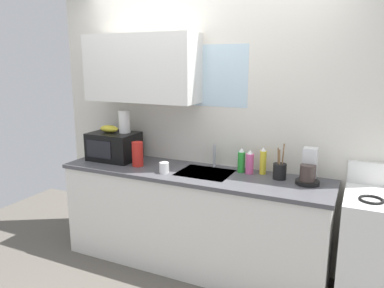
{
  "coord_description": "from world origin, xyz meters",
  "views": [
    {
      "loc": [
        1.33,
        -2.83,
        1.85
      ],
      "look_at": [
        0.0,
        0.0,
        1.15
      ],
      "focal_mm": 34.52,
      "sensor_mm": 36.0,
      "label": 1
    }
  ],
  "objects_px": {
    "dish_soap_bottle_yellow": "(263,161)",
    "utensil_crock": "(280,171)",
    "coffee_maker": "(309,170)",
    "stove_range": "(383,255)",
    "dish_soap_bottle_pink": "(250,162)",
    "dish_soap_bottle_green": "(241,161)",
    "microwave": "(114,146)",
    "banana_bunch": "(109,129)",
    "paper_towel_roll": "(124,122)",
    "cereal_canister": "(138,154)",
    "mug_white": "(164,168)"
  },
  "relations": [
    {
      "from": "dish_soap_bottle_yellow",
      "to": "utensil_crock",
      "type": "xyz_separation_m",
      "value": [
        0.16,
        -0.08,
        -0.04
      ]
    },
    {
      "from": "coffee_maker",
      "to": "stove_range",
      "type": "bearing_deg",
      "value": -10.25
    },
    {
      "from": "stove_range",
      "to": "dish_soap_bottle_pink",
      "type": "height_order",
      "value": "dish_soap_bottle_pink"
    },
    {
      "from": "dish_soap_bottle_green",
      "to": "microwave",
      "type": "bearing_deg",
      "value": -174.38
    },
    {
      "from": "stove_range",
      "to": "microwave",
      "type": "height_order",
      "value": "microwave"
    },
    {
      "from": "stove_range",
      "to": "microwave",
      "type": "xyz_separation_m",
      "value": [
        -2.43,
        0.04,
        0.58
      ]
    },
    {
      "from": "banana_bunch",
      "to": "coffee_maker",
      "type": "height_order",
      "value": "banana_bunch"
    },
    {
      "from": "paper_towel_roll",
      "to": "cereal_canister",
      "type": "distance_m",
      "value": 0.39
    },
    {
      "from": "microwave",
      "to": "dish_soap_bottle_yellow",
      "type": "height_order",
      "value": "microwave"
    },
    {
      "from": "stove_range",
      "to": "paper_towel_roll",
      "type": "relative_size",
      "value": 4.91
    },
    {
      "from": "paper_towel_roll",
      "to": "microwave",
      "type": "bearing_deg",
      "value": -152.83
    },
    {
      "from": "dish_soap_bottle_pink",
      "to": "cereal_canister",
      "type": "xyz_separation_m",
      "value": [
        -1.01,
        -0.21,
        0.02
      ]
    },
    {
      "from": "banana_bunch",
      "to": "coffee_maker",
      "type": "distance_m",
      "value": 1.91
    },
    {
      "from": "banana_bunch",
      "to": "utensil_crock",
      "type": "xyz_separation_m",
      "value": [
        1.67,
        0.07,
        -0.23
      ]
    },
    {
      "from": "banana_bunch",
      "to": "paper_towel_roll",
      "type": "bearing_deg",
      "value": 18.43
    },
    {
      "from": "stove_range",
      "to": "dish_soap_bottle_yellow",
      "type": "xyz_separation_m",
      "value": [
        -0.97,
        0.19,
        0.55
      ]
    },
    {
      "from": "microwave",
      "to": "paper_towel_roll",
      "type": "height_order",
      "value": "paper_towel_roll"
    },
    {
      "from": "banana_bunch",
      "to": "mug_white",
      "type": "xyz_separation_m",
      "value": [
        0.72,
        -0.19,
        -0.26
      ]
    },
    {
      "from": "microwave",
      "to": "mug_white",
      "type": "height_order",
      "value": "microwave"
    },
    {
      "from": "paper_towel_roll",
      "to": "stove_range",
      "type": "bearing_deg",
      "value": -2.37
    },
    {
      "from": "dish_soap_bottle_pink",
      "to": "microwave",
      "type": "bearing_deg",
      "value": -175.27
    },
    {
      "from": "microwave",
      "to": "utensil_crock",
      "type": "distance_m",
      "value": 1.62
    },
    {
      "from": "microwave",
      "to": "stove_range",
      "type": "bearing_deg",
      "value": -1.06
    },
    {
      "from": "dish_soap_bottle_green",
      "to": "dish_soap_bottle_pink",
      "type": "height_order",
      "value": "dish_soap_bottle_green"
    },
    {
      "from": "banana_bunch",
      "to": "microwave",
      "type": "bearing_deg",
      "value": -1.8
    },
    {
      "from": "dish_soap_bottle_green",
      "to": "cereal_canister",
      "type": "xyz_separation_m",
      "value": [
        -0.93,
        -0.22,
        0.01
      ]
    },
    {
      "from": "utensil_crock",
      "to": "dish_soap_bottle_green",
      "type": "bearing_deg",
      "value": 171.23
    },
    {
      "from": "dish_soap_bottle_yellow",
      "to": "cereal_canister",
      "type": "xyz_separation_m",
      "value": [
        -1.12,
        -0.25,
        0.0
      ]
    },
    {
      "from": "banana_bunch",
      "to": "mug_white",
      "type": "height_order",
      "value": "banana_bunch"
    },
    {
      "from": "paper_towel_roll",
      "to": "dish_soap_bottle_pink",
      "type": "relative_size",
      "value": 1.04
    },
    {
      "from": "stove_range",
      "to": "banana_bunch",
      "type": "xyz_separation_m",
      "value": [
        -2.48,
        0.05,
        0.75
      ]
    },
    {
      "from": "dish_soap_bottle_pink",
      "to": "mug_white",
      "type": "height_order",
      "value": "dish_soap_bottle_pink"
    },
    {
      "from": "dish_soap_bottle_green",
      "to": "utensil_crock",
      "type": "xyz_separation_m",
      "value": [
        0.35,
        -0.05,
        -0.03
      ]
    },
    {
      "from": "cereal_canister",
      "to": "dish_soap_bottle_pink",
      "type": "bearing_deg",
      "value": 11.75
    },
    {
      "from": "dish_soap_bottle_green",
      "to": "mug_white",
      "type": "height_order",
      "value": "dish_soap_bottle_green"
    },
    {
      "from": "cereal_canister",
      "to": "utensil_crock",
      "type": "bearing_deg",
      "value": 7.57
    },
    {
      "from": "cereal_canister",
      "to": "mug_white",
      "type": "relative_size",
      "value": 2.4
    },
    {
      "from": "stove_range",
      "to": "cereal_canister",
      "type": "height_order",
      "value": "cereal_canister"
    },
    {
      "from": "stove_range",
      "to": "coffee_maker",
      "type": "distance_m",
      "value": 0.8
    },
    {
      "from": "banana_bunch",
      "to": "cereal_canister",
      "type": "height_order",
      "value": "banana_bunch"
    },
    {
      "from": "coffee_maker",
      "to": "dish_soap_bottle_yellow",
      "type": "relative_size",
      "value": 1.17
    },
    {
      "from": "dish_soap_bottle_green",
      "to": "mug_white",
      "type": "relative_size",
      "value": 2.28
    },
    {
      "from": "microwave",
      "to": "dish_soap_bottle_pink",
      "type": "xyz_separation_m",
      "value": [
        1.35,
        0.11,
        -0.04
      ]
    },
    {
      "from": "paper_towel_roll",
      "to": "utensil_crock",
      "type": "bearing_deg",
      "value": 0.75
    },
    {
      "from": "stove_range",
      "to": "microwave",
      "type": "distance_m",
      "value": 2.5
    },
    {
      "from": "banana_bunch",
      "to": "cereal_canister",
      "type": "distance_m",
      "value": 0.45
    },
    {
      "from": "microwave",
      "to": "utensil_crock",
      "type": "height_order",
      "value": "utensil_crock"
    },
    {
      "from": "stove_range",
      "to": "dish_soap_bottle_pink",
      "type": "distance_m",
      "value": 1.22
    },
    {
      "from": "dish_soap_bottle_yellow",
      "to": "utensil_crock",
      "type": "relative_size",
      "value": 0.8
    },
    {
      "from": "stove_range",
      "to": "coffee_maker",
      "type": "height_order",
      "value": "coffee_maker"
    }
  ]
}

